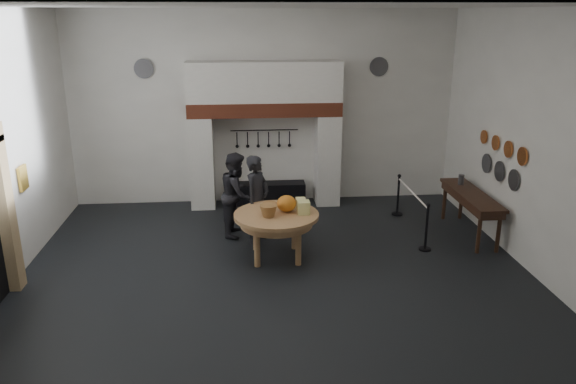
{
  "coord_description": "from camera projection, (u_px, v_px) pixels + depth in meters",
  "views": [
    {
      "loc": [
        -0.58,
        -9.15,
        4.42
      ],
      "look_at": [
        0.25,
        0.35,
        1.35
      ],
      "focal_mm": 35.0,
      "sensor_mm": 36.0,
      "label": 1
    }
  ],
  "objects": [
    {
      "name": "cheese_block_big",
      "position": [
        304.0,
        207.0,
        10.3
      ],
      "size": [
        0.22,
        0.22,
        0.24
      ],
      "primitive_type": "cube",
      "color": "#DBDA83",
      "rests_on": "work_table"
    },
    {
      "name": "pewter_plate_mid",
      "position": [
        499.0,
        171.0,
        10.96
      ],
      "size": [
        0.03,
        0.4,
        0.4
      ],
      "primitive_type": "cylinder",
      "rotation": [
        0.0,
        1.57,
        0.0
      ],
      "color": "#4C4C51",
      "rests_on": "wall_right"
    },
    {
      "name": "bread_loaf",
      "position": [
        270.0,
        204.0,
        10.64
      ],
      "size": [
        0.31,
        0.18,
        0.13
      ],
      "primitive_type": "ellipsoid",
      "color": "olive",
      "rests_on": "work_table"
    },
    {
      "name": "pewter_plate_right",
      "position": [
        486.0,
        163.0,
        11.53
      ],
      "size": [
        0.03,
        0.4,
        0.4
      ],
      "primitive_type": "cylinder",
      "rotation": [
        0.0,
        1.57,
        0.0
      ],
      "color": "#4C4C51",
      "rests_on": "wall_right"
    },
    {
      "name": "copper_pan_a",
      "position": [
        522.0,
        156.0,
        10.04
      ],
      "size": [
        0.03,
        0.34,
        0.34
      ],
      "primitive_type": "cylinder",
      "rotation": [
        0.0,
        1.57,
        0.0
      ],
      "color": "#C6662D",
      "rests_on": "wall_right"
    },
    {
      "name": "pewter_plate_left",
      "position": [
        514.0,
        180.0,
        10.39
      ],
      "size": [
        0.03,
        0.4,
        0.4
      ],
      "primitive_type": "cylinder",
      "rotation": [
        0.0,
        1.57,
        0.0
      ],
      "color": "#4C4C51",
      "rests_on": "wall_right"
    },
    {
      "name": "copper_pan_d",
      "position": [
        484.0,
        137.0,
        11.61
      ],
      "size": [
        0.03,
        0.28,
        0.28
      ],
      "primitive_type": "cylinder",
      "rotation": [
        0.0,
        1.57,
        0.0
      ],
      "color": "#C6662D",
      "rests_on": "wall_right"
    },
    {
      "name": "iron_range",
      "position": [
        265.0,
        193.0,
        13.53
      ],
      "size": [
        1.9,
        0.45,
        0.5
      ],
      "primitive_type": "cube",
      "color": "black",
      "rests_on": "floor"
    },
    {
      "name": "barrier_post_far",
      "position": [
        398.0,
        196.0,
        12.68
      ],
      "size": [
        0.05,
        0.05,
        0.9
      ],
      "primitive_type": "cylinder",
      "color": "black",
      "rests_on": "floor"
    },
    {
      "name": "pewter_jug",
      "position": [
        461.0,
        180.0,
        11.95
      ],
      "size": [
        0.12,
        0.12,
        0.22
      ],
      "primitive_type": "cylinder",
      "color": "#545459",
      "rests_on": "side_table"
    },
    {
      "name": "chimney_pier_right",
      "position": [
        327.0,
        159.0,
        13.34
      ],
      "size": [
        0.55,
        0.7,
        2.15
      ],
      "primitive_type": "cube",
      "color": "silver",
      "rests_on": "floor"
    },
    {
      "name": "barrier_rope",
      "position": [
        412.0,
        193.0,
        11.61
      ],
      "size": [
        0.04,
        2.0,
        0.04
      ],
      "primitive_type": "cylinder",
      "rotation": [
        1.57,
        0.0,
        0.0
      ],
      "color": "white",
      "rests_on": "barrier_post_near"
    },
    {
      "name": "utensil_rail",
      "position": [
        264.0,
        130.0,
        13.26
      ],
      "size": [
        1.6,
        0.02,
        0.02
      ],
      "primitive_type": "cylinder",
      "rotation": [
        0.0,
        1.57,
        0.0
      ],
      "color": "black",
      "rests_on": "wall_back"
    },
    {
      "name": "side_table",
      "position": [
        472.0,
        195.0,
        11.42
      ],
      "size": [
        0.55,
        2.2,
        0.06
      ],
      "primitive_type": "cube",
      "color": "#381F14",
      "rests_on": "floor"
    },
    {
      "name": "pewter_plate_back_right",
      "position": [
        379.0,
        67.0,
        13.08
      ],
      "size": [
        0.44,
        0.03,
        0.44
      ],
      "primitive_type": "cylinder",
      "rotation": [
        1.57,
        0.0,
        0.0
      ],
      "color": "#4C4C51",
      "rests_on": "wall_back"
    },
    {
      "name": "wall_plaque",
      "position": [
        23.0,
        178.0,
        9.98
      ],
      "size": [
        0.05,
        0.34,
        0.44
      ],
      "primitive_type": "cube",
      "color": "gold",
      "rests_on": "wall_left"
    },
    {
      "name": "copper_pan_c",
      "position": [
        496.0,
        143.0,
        11.09
      ],
      "size": [
        0.03,
        0.3,
        0.3
      ],
      "primitive_type": "cylinder",
      "rotation": [
        0.0,
        1.57,
        0.0
      ],
      "color": "#C6662D",
      "rests_on": "wall_right"
    },
    {
      "name": "chimney_pier_left",
      "position": [
        202.0,
        162.0,
        13.09
      ],
      "size": [
        0.55,
        0.7,
        2.15
      ],
      "primitive_type": "cube",
      "color": "silver",
      "rests_on": "floor"
    },
    {
      "name": "wall_front",
      "position": [
        301.0,
        240.0,
        5.6
      ],
      "size": [
        9.0,
        0.02,
        4.5
      ],
      "primitive_type": "cube",
      "color": "white",
      "rests_on": "floor"
    },
    {
      "name": "visitor_near",
      "position": [
        257.0,
        199.0,
        11.11
      ],
      "size": [
        0.72,
        0.77,
        1.77
      ],
      "primitive_type": "imported",
      "rotation": [
        0.0,
        0.0,
        0.96
      ],
      "color": "black",
      "rests_on": "floor"
    },
    {
      "name": "ceiling",
      "position": [
        274.0,
        6.0,
        8.7
      ],
      "size": [
        9.0,
        8.0,
        0.02
      ],
      "primitive_type": "cube",
      "color": "silver",
      "rests_on": "wall_back"
    },
    {
      "name": "wicker_basket",
      "position": [
        269.0,
        211.0,
        10.15
      ],
      "size": [
        0.35,
        0.35,
        0.22
      ],
      "primitive_type": "cone",
      "rotation": [
        3.14,
        0.0,
        0.11
      ],
      "color": "#9B6339",
      "rests_on": "work_table"
    },
    {
      "name": "pewter_plate_back_left",
      "position": [
        144.0,
        69.0,
        12.64
      ],
      "size": [
        0.44,
        0.03,
        0.44
      ],
      "primitive_type": "cylinder",
      "rotation": [
        1.57,
        0.0,
        0.0
      ],
      "color": "#4C4C51",
      "rests_on": "wall_back"
    },
    {
      "name": "door_jamb_far",
      "position": [
        6.0,
        215.0,
        9.04
      ],
      "size": [
        0.22,
        0.3,
        2.6
      ],
      "primitive_type": "cube",
      "color": "tan",
      "rests_on": "floor"
    },
    {
      "name": "pumpkin",
      "position": [
        287.0,
        203.0,
        10.4
      ],
      "size": [
        0.36,
        0.36,
        0.31
      ],
      "primitive_type": "ellipsoid",
      "color": "orange",
      "rests_on": "work_table"
    },
    {
      "name": "chimney_hood",
      "position": [
        264.0,
        81.0,
        12.65
      ],
      "size": [
        3.5,
        0.7,
        0.9
      ],
      "primitive_type": "cube",
      "color": "silver",
      "rests_on": "hearth_brick_band"
    },
    {
      "name": "visitor_far",
      "position": [
        237.0,
        194.0,
        11.46
      ],
      "size": [
        0.8,
        0.95,
        1.73
      ],
      "primitive_type": "imported",
      "rotation": [
        0.0,
        0.0,
        1.39
      ],
      "color": "black",
      "rests_on": "floor"
    },
    {
      "name": "work_table",
      "position": [
        276.0,
        215.0,
        10.35
      ],
      "size": [
        1.74,
        1.74,
        0.07
      ],
      "primitive_type": "cylinder",
      "rotation": [
        0.0,
        0.0,
        0.11
      ],
      "color": "tan",
      "rests_on": "floor"
    },
    {
      "name": "floor",
      "position": [
        276.0,
        270.0,
        10.08
      ],
      "size": [
        9.0,
        8.0,
        0.02
      ],
      "primitive_type": "cube",
      "color": "black",
      "rests_on": "ground"
    },
    {
      "name": "cheese_block_small",
      "position": [
        301.0,
        203.0,
        10.58
      ],
      "size": [
        0.18,
        0.18,
        0.2
      ],
      "primitive_type": "cube",
      "color": "#F3E891",
      "rests_on": "work_table"
    },
    {
      "name": "hearth_brick_band",
      "position": [
        265.0,
        108.0,
        12.84
      ],
      "size": [
        3.5,
        0.72,
        0.32
      ],
      "primitive_type": "cube",
      "color": "#9E442B",
      "rests_on": "chimney_pier_left"
    },
    {
      "name": "wall_right",
      "position": [
        532.0,
        142.0,
        9.77
      ],
      "size": [
        0.02,
        8.0,
        4.5
      ],
      "primitive_type": "cube",
      "color": "white",
      "rests_on": "floor"
    },
    {
      "name": "copper_pan_b",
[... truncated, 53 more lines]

